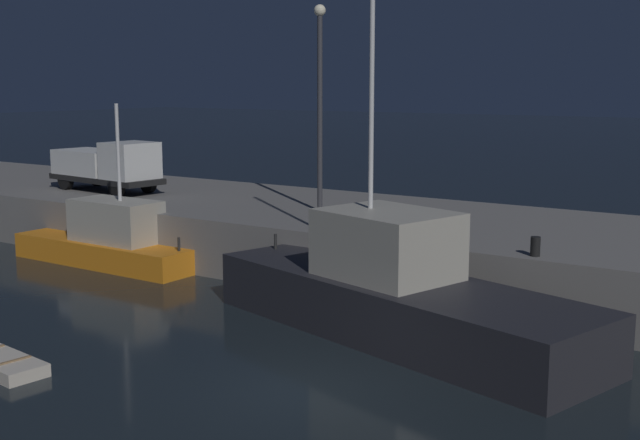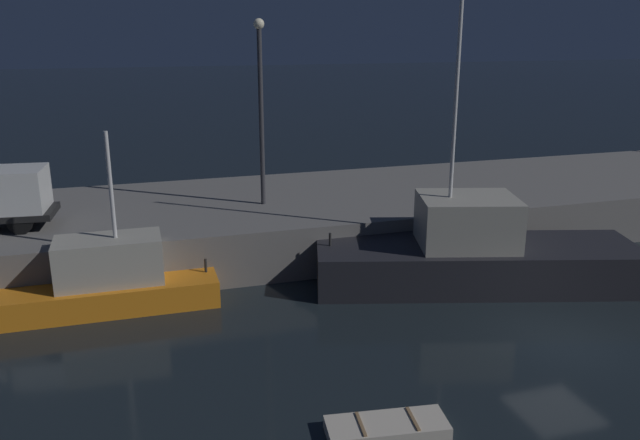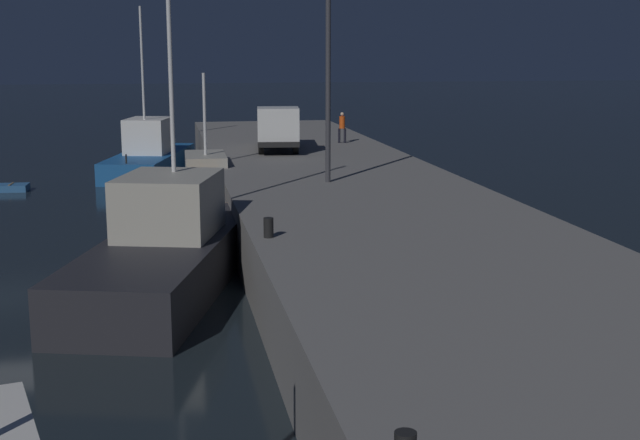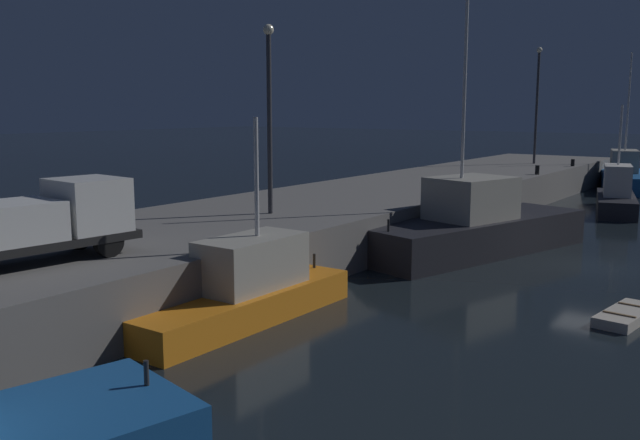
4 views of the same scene
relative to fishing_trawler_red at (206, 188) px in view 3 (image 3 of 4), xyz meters
name	(u,v)px [view 3 (image 3 of 4)]	position (x,y,z in m)	size (l,w,h in m)	color
pier_quay	(394,247)	(13.83, 5.26, 0.12)	(72.87, 9.69, 2.10)	slate
fishing_trawler_red	(206,188)	(0.00, 0.00, 0.00)	(8.35, 2.46, 6.21)	orange
fishing_boat_blue	(168,250)	(13.51, -1.87, 0.25)	(12.59, 6.66, 11.81)	#232328
fishing_trawler_green	(149,155)	(-12.03, -2.71, 0.12)	(11.17, 5.63, 9.62)	#195193
lamp_post_west	(328,66)	(6.77, 4.47, 5.70)	(0.44, 0.44, 7.72)	#38383D
utility_truck	(277,127)	(-4.40, 3.95, 2.35)	(6.18, 2.67, 2.30)	black
dockworker	(342,126)	(-7.12, 7.93, 2.14)	(0.39, 0.44, 1.70)	black
bollard_west	(269,228)	(16.48, 0.92, 1.45)	(0.28, 0.28, 0.56)	black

